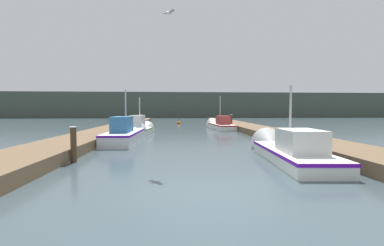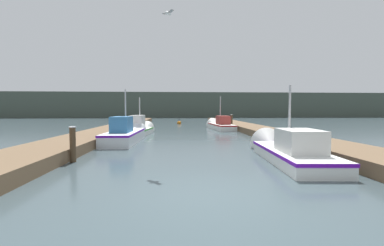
% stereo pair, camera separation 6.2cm
% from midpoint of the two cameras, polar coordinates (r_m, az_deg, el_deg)
% --- Properties ---
extents(ground_plane, '(200.00, 200.00, 0.00)m').
position_cam_midpoint_polar(ground_plane, '(5.86, 4.09, -15.64)').
color(ground_plane, '#38474C').
extents(dock_left, '(2.45, 40.00, 0.46)m').
position_cam_midpoint_polar(dock_left, '(22.13, -16.87, -1.33)').
color(dock_left, brown).
rests_on(dock_left, ground_plane).
extents(dock_right, '(2.45, 40.00, 0.46)m').
position_cam_midpoint_polar(dock_right, '(22.53, 12.97, -1.20)').
color(dock_right, brown).
rests_on(dock_right, ground_plane).
extents(distant_shore_ridge, '(120.00, 16.00, 5.63)m').
position_cam_midpoint_polar(distant_shore_ridge, '(64.14, -3.20, 3.92)').
color(distant_shore_ridge, '#424C42').
rests_on(distant_shore_ridge, ground_plane).
extents(fishing_boat_0, '(2.00, 5.77, 3.29)m').
position_cam_midpoint_polar(fishing_boat_0, '(10.37, 20.12, -5.52)').
color(fishing_boat_0, silver).
rests_on(fishing_boat_0, ground_plane).
extents(fishing_boat_1, '(1.70, 6.23, 3.42)m').
position_cam_midpoint_polar(fishing_boat_1, '(15.67, -14.23, -2.28)').
color(fishing_boat_1, silver).
rests_on(fishing_boat_1, ground_plane).
extents(fishing_boat_2, '(1.82, 4.82, 3.22)m').
position_cam_midpoint_polar(fishing_boat_2, '(19.93, -11.41, -1.28)').
color(fishing_boat_2, silver).
rests_on(fishing_boat_2, ground_plane).
extents(fishing_boat_3, '(1.87, 6.26, 3.49)m').
position_cam_midpoint_polar(fishing_boat_3, '(24.54, 5.98, -0.43)').
color(fishing_boat_3, silver).
rests_on(fishing_boat_3, ground_plane).
extents(mooring_piling_0, '(0.24, 0.24, 1.28)m').
position_cam_midpoint_polar(mooring_piling_0, '(10.04, -24.99, -4.29)').
color(mooring_piling_0, '#473523').
rests_on(mooring_piling_0, ground_plane).
extents(mooring_piling_1, '(0.29, 0.29, 1.35)m').
position_cam_midpoint_polar(mooring_piling_1, '(25.58, 8.62, 0.36)').
color(mooring_piling_1, '#473523').
rests_on(mooring_piling_1, ground_plane).
extents(mooring_piling_2, '(0.24, 0.24, 0.99)m').
position_cam_midpoint_polar(mooring_piling_2, '(21.52, -14.19, -0.69)').
color(mooring_piling_2, '#473523').
rests_on(mooring_piling_2, ground_plane).
extents(mooring_piling_3, '(0.35, 0.35, 1.10)m').
position_cam_midpoint_polar(mooring_piling_3, '(29.10, 6.88, 0.46)').
color(mooring_piling_3, '#473523').
rests_on(mooring_piling_3, ground_plane).
extents(channel_buoy, '(0.51, 0.51, 1.01)m').
position_cam_midpoint_polar(channel_buoy, '(32.49, -3.01, 0.03)').
color(channel_buoy, '#BF6513').
rests_on(channel_buoy, ground_plane).
extents(seagull_lead, '(0.45, 0.49, 0.12)m').
position_cam_midpoint_polar(seagull_lead, '(10.11, -5.37, 23.14)').
color(seagull_lead, white).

